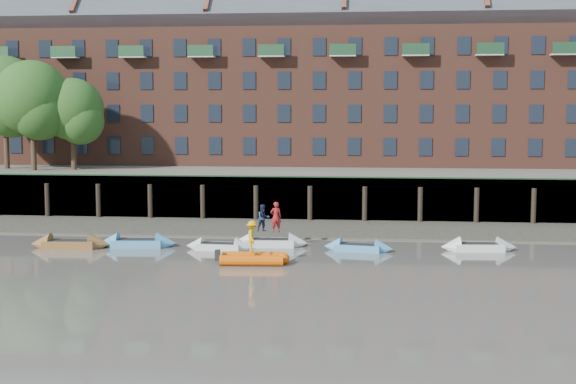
# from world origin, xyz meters

# --- Properties ---
(ground) EXTENTS (220.00, 220.00, 0.00)m
(ground) POSITION_xyz_m (0.00, 0.00, 0.00)
(ground) COLOR #605953
(ground) RESTS_ON ground
(foreshore) EXTENTS (110.00, 8.00, 0.50)m
(foreshore) POSITION_xyz_m (0.00, 18.00, 0.00)
(foreshore) COLOR #3D382F
(foreshore) RESTS_ON ground
(mud_band) EXTENTS (110.00, 1.60, 0.10)m
(mud_band) POSITION_xyz_m (0.00, 14.60, 0.00)
(mud_band) COLOR #4C4336
(mud_band) RESTS_ON ground
(river_wall) EXTENTS (110.00, 1.23, 3.30)m
(river_wall) POSITION_xyz_m (-0.00, 22.38, 1.59)
(river_wall) COLOR #2D2A26
(river_wall) RESTS_ON ground
(bank_terrace) EXTENTS (110.00, 28.00, 3.20)m
(bank_terrace) POSITION_xyz_m (0.00, 36.00, 1.60)
(bank_terrace) COLOR #5E594D
(bank_terrace) RESTS_ON ground
(apartment_terrace) EXTENTS (80.60, 15.56, 20.98)m
(apartment_terrace) POSITION_xyz_m (-0.00, 36.99, 12.82)
(apartment_terrace) COLOR brown
(apartment_terrace) RESTS_ON bank_terrace
(tree_cluster) EXTENTS (11.76, 7.74, 9.40)m
(tree_cluster) POSITION_xyz_m (-25.62, 27.35, 9.00)
(tree_cluster) COLOR #3A281C
(tree_cluster) RESTS_ON bank_terrace
(rowboat_0) EXTENTS (4.82, 1.67, 1.38)m
(rowboat_0) POSITION_xyz_m (-15.38, 9.14, 0.24)
(rowboat_0) COLOR brown
(rowboat_0) RESTS_ON ground
(rowboat_1) EXTENTS (4.76, 1.75, 1.35)m
(rowboat_1) POSITION_xyz_m (-11.50, 9.93, 0.24)
(rowboat_1) COLOR #4A8FC0
(rowboat_1) RESTS_ON ground
(rowboat_2) EXTENTS (4.07, 1.43, 1.16)m
(rowboat_2) POSITION_xyz_m (-6.43, 9.47, 0.21)
(rowboat_2) COLOR silver
(rowboat_2) RESTS_ON ground
(rowboat_3) EXTENTS (4.57, 1.50, 1.31)m
(rowboat_3) POSITION_xyz_m (-3.58, 10.93, 0.23)
(rowboat_3) COLOR silver
(rowboat_3) RESTS_ON ground
(rowboat_4) EXTENTS (4.22, 1.82, 1.18)m
(rowboat_4) POSITION_xyz_m (1.72, 9.90, 0.21)
(rowboat_4) COLOR #4A8FC0
(rowboat_4) RESTS_ON ground
(rowboat_6) EXTENTS (4.47, 1.57, 1.27)m
(rowboat_6) POSITION_xyz_m (8.72, 10.72, 0.23)
(rowboat_6) COLOR silver
(rowboat_6) RESTS_ON ground
(rib_tender) EXTENTS (3.75, 1.95, 0.64)m
(rib_tender) POSITION_xyz_m (-3.73, 5.58, 0.28)
(rib_tender) COLOR #E45608
(rib_tender) RESTS_ON ground
(person_rower_a) EXTENTS (0.78, 0.64, 1.84)m
(person_rower_a) POSITION_xyz_m (-3.24, 10.87, 1.80)
(person_rower_a) COLOR maroon
(person_rower_a) RESTS_ON rowboat_3
(person_rower_b) EXTENTS (1.00, 0.93, 1.65)m
(person_rower_b) POSITION_xyz_m (-4.02, 11.05, 1.71)
(person_rower_b) COLOR #19233F
(person_rower_b) RESTS_ON rowboat_3
(person_rib_crew) EXTENTS (0.84, 1.22, 1.73)m
(person_rib_crew) POSITION_xyz_m (-3.88, 5.61, 1.47)
(person_rib_crew) COLOR orange
(person_rib_crew) RESTS_ON rib_tender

